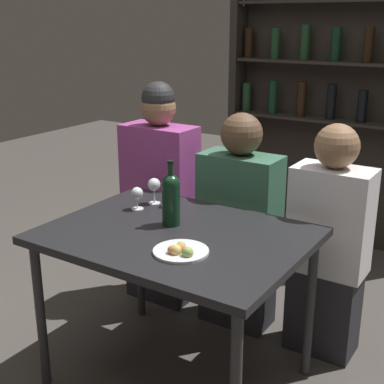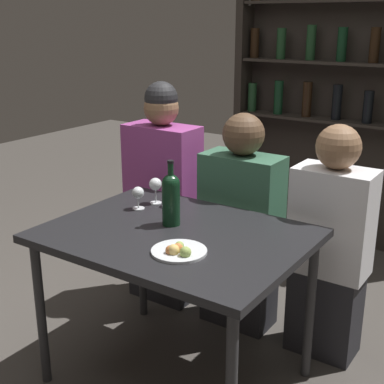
{
  "view_description": "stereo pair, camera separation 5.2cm",
  "coord_description": "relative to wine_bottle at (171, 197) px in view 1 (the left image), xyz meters",
  "views": [
    {
      "loc": [
        1.24,
        -1.79,
        1.65
      ],
      "look_at": [
        0.0,
        0.13,
        0.91
      ],
      "focal_mm": 50.0,
      "sensor_mm": 36.0,
      "label": 1
    },
    {
      "loc": [
        1.28,
        -1.76,
        1.65
      ],
      "look_at": [
        0.0,
        0.13,
        0.91
      ],
      "focal_mm": 50.0,
      "sensor_mm": 36.0,
      "label": 2
    }
  ],
  "objects": [
    {
      "name": "ground_plane",
      "position": [
        0.07,
        -0.06,
        -0.89
      ],
      "size": [
        10.0,
        10.0,
        0.0
      ],
      "primitive_type": "plane",
      "color": "#47423D"
    },
    {
      "name": "seated_person_right",
      "position": [
        0.56,
        0.55,
        -0.32
      ],
      "size": [
        0.38,
        0.22,
        1.19
      ],
      "color": "#26262B",
      "rests_on": "ground_plane"
    },
    {
      "name": "dining_table",
      "position": [
        0.07,
        -0.06,
        -0.2
      ],
      "size": [
        1.13,
        0.85,
        0.76
      ],
      "color": "black",
      "rests_on": "ground_plane"
    },
    {
      "name": "wine_glass_0",
      "position": [
        -0.26,
        0.08,
        -0.05
      ],
      "size": [
        0.06,
        0.06,
        0.11
      ],
      "color": "silver",
      "rests_on": "dining_table"
    },
    {
      "name": "seated_person_left",
      "position": [
        -0.47,
        0.55,
        -0.25
      ],
      "size": [
        0.43,
        0.22,
        1.32
      ],
      "color": "#26262B",
      "rests_on": "ground_plane"
    },
    {
      "name": "wine_bottle",
      "position": [
        0.0,
        0.0,
        0.0
      ],
      "size": [
        0.08,
        0.08,
        0.3
      ],
      "color": "black",
      "rests_on": "dining_table"
    },
    {
      "name": "wine_glass_2",
      "position": [
        -0.14,
        0.21,
        -0.06
      ],
      "size": [
        0.06,
        0.06,
        0.11
      ],
      "color": "silver",
      "rests_on": "dining_table"
    },
    {
      "name": "food_plate_0",
      "position": [
        0.21,
        -0.24,
        -0.12
      ],
      "size": [
        0.23,
        0.23,
        0.05
      ],
      "color": "silver",
      "rests_on": "dining_table"
    },
    {
      "name": "wine_rack_wall",
      "position": [
        0.07,
        1.95,
        0.19
      ],
      "size": [
        1.58,
        0.21,
        2.02
      ],
      "color": "#28231E",
      "rests_on": "ground_plane"
    },
    {
      "name": "seated_person_center",
      "position": [
        0.06,
        0.55,
        -0.32
      ],
      "size": [
        0.43,
        0.22,
        1.19
      ],
      "color": "#26262B",
      "rests_on": "ground_plane"
    },
    {
      "name": "wine_glass_1",
      "position": [
        -0.24,
        0.19,
        -0.04
      ],
      "size": [
        0.06,
        0.06,
        0.13
      ],
      "color": "silver",
      "rests_on": "dining_table"
    }
  ]
}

